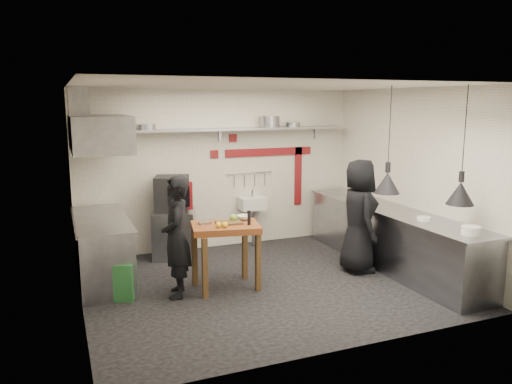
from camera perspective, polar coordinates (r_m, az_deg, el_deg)
name	(u,v)px	position (r m, az deg, el deg)	size (l,w,h in m)	color
floor	(265,284)	(7.32, 1.09, -10.43)	(5.00, 5.00, 0.00)	black
ceiling	(266,86)	(6.85, 1.17, 12.06)	(5.00, 5.00, 0.00)	beige
wall_back	(220,170)	(8.89, -4.17, 2.58)	(5.00, 0.04, 2.80)	silver
wall_front	(347,221)	(5.12, 10.38, -3.29)	(5.00, 0.04, 2.80)	silver
wall_left	(76,201)	(6.41, -19.90, -1.01)	(0.04, 4.20, 2.80)	silver
wall_right	(412,178)	(8.24, 17.35, 1.53)	(0.04, 4.20, 2.80)	silver
red_band_horiz	(269,152)	(9.18, 1.52, 4.60)	(1.70, 0.02, 0.14)	maroon
red_band_vert	(298,176)	(9.49, 4.83, 1.83)	(0.14, 0.02, 1.10)	maroon
red_tile_a	(233,138)	(8.90, -2.64, 6.16)	(0.14, 0.02, 0.14)	maroon
red_tile_b	(214,154)	(8.81, -4.78, 4.33)	(0.14, 0.02, 0.14)	maroon
back_shelf	(222,129)	(8.66, -3.87, 7.16)	(4.60, 0.34, 0.04)	gray
shelf_bracket_left	(107,137)	(8.42, -16.64, 5.99)	(0.04, 0.06, 0.24)	gray
shelf_bracket_mid	(220,135)	(8.80, -4.17, 6.56)	(0.04, 0.06, 0.24)	gray
shelf_bracket_right	(316,132)	(9.56, 6.82, 6.80)	(0.04, 0.06, 0.24)	gray
pan_far_left	(147,127)	(8.34, -12.39, 7.28)	(0.30, 0.30, 0.09)	gray
pan_mid_left	(146,128)	(8.34, -12.45, 7.21)	(0.25, 0.25, 0.07)	gray
stock_pot	(270,122)	(8.97, 1.60, 8.05)	(0.34, 0.34, 0.20)	gray
pan_right	(293,124)	(9.16, 4.24, 7.70)	(0.26, 0.26, 0.08)	gray
oven_stand	(174,234)	(8.51, -9.32, -4.75)	(0.68, 0.62, 0.80)	gray
combi_oven	(172,194)	(8.36, -9.58, -0.18)	(0.54, 0.50, 0.58)	black
oven_door	(177,196)	(8.15, -9.00, -0.44)	(0.50, 0.03, 0.46)	maroon
oven_glass	(179,196)	(8.10, -8.83, -0.50)	(0.35, 0.02, 0.34)	black
hand_sink	(252,203)	(9.01, -0.44, -1.29)	(0.46, 0.34, 0.22)	silver
sink_tap	(252,193)	(8.98, -0.44, -0.16)	(0.03, 0.03, 0.14)	gray
sink_drain	(253,227)	(9.08, -0.34, -4.06)	(0.06, 0.06, 0.66)	gray
utensil_rail	(249,173)	(9.05, -0.77, 2.23)	(0.02, 0.02, 0.90)	gray
counter_right	(390,239)	(8.22, 15.09, -5.16)	(0.70, 3.80, 0.90)	gray
counter_right_top	(392,210)	(8.11, 15.25, -1.99)	(0.76, 3.90, 0.03)	gray
plate_stack	(471,230)	(6.87, 23.35, -4.06)	(0.23, 0.23, 0.11)	silver
small_bowl_right	(424,219)	(7.46, 18.65, -2.90)	(0.20, 0.20, 0.05)	silver
counter_left	(102,250)	(7.67, -17.16, -6.37)	(0.70, 1.90, 0.90)	gray
counter_left_top	(100,219)	(7.55, -17.35, -2.99)	(0.76, 2.00, 0.03)	gray
extractor_hood	(99,133)	(7.38, -17.47, 6.42)	(0.78, 1.60, 0.50)	gray
hood_duct	(79,104)	(7.36, -19.61, 9.41)	(0.28, 0.28, 0.50)	gray
green_bin	(123,280)	(6.95, -14.93, -9.73)	(0.31, 0.31, 0.50)	#23612E
prep_table	(226,256)	(7.03, -3.46, -7.35)	(0.92, 0.64, 0.92)	brown
cutting_board	(229,223)	(6.95, -3.09, -3.51)	(0.35, 0.25, 0.03)	#52391E
pepper_mill	(249,218)	(6.84, -0.80, -2.96)	(0.05, 0.05, 0.20)	black
lemon_a	(218,225)	(6.72, -4.32, -3.77)	(0.08, 0.08, 0.08)	yellow
lemon_b	(225,225)	(6.73, -3.57, -3.75)	(0.08, 0.08, 0.08)	yellow
veg_ball	(234,218)	(7.06, -2.59, -2.98)	(0.11, 0.11, 0.11)	olive
steel_tray	(205,223)	(6.94, -5.89, -3.55)	(0.16, 0.11, 0.03)	gray
bowl	(244,217)	(7.16, -1.41, -2.92)	(0.21, 0.21, 0.06)	silver
heat_lamp_near	(389,140)	(6.95, 14.99, 5.73)	(0.34, 0.34, 1.45)	black
heat_lamp_far	(464,146)	(6.92, 22.67, 4.89)	(0.36, 0.36, 1.53)	black
chef_left	(176,237)	(6.73, -9.10, -5.09)	(0.60, 0.39, 1.64)	black
chef_right	(359,216)	(7.79, 11.65, -2.69)	(0.85, 0.55, 1.74)	black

